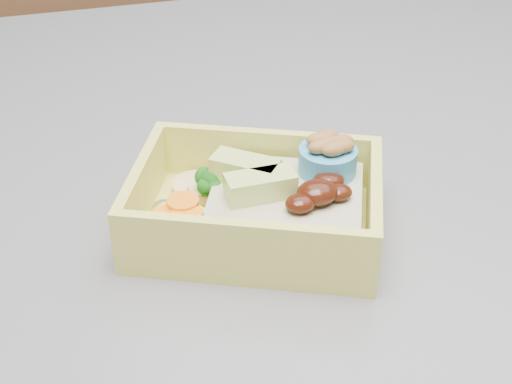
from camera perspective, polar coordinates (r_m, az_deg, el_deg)
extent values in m
cube|color=brown|center=(1.88, -7.29, 10.17)|extent=(3.20, 0.60, 0.90)
cube|color=#323236|center=(0.57, 13.20, 0.24)|extent=(1.24, 0.84, 0.04)
cube|color=#D6D458|center=(0.47, 0.00, -2.73)|extent=(0.19, 0.17, 0.01)
cube|color=#D6D458|center=(0.50, 0.83, 2.98)|extent=(0.15, 0.07, 0.04)
cube|color=#D6D458|center=(0.42, -1.01, -4.60)|extent=(0.15, 0.07, 0.04)
cube|color=#D6D458|center=(0.46, 9.41, -1.18)|extent=(0.05, 0.09, 0.04)
cube|color=#D6D458|center=(0.47, -9.07, 0.26)|extent=(0.05, 0.09, 0.04)
cube|color=gray|center=(0.46, 2.37, -1.35)|extent=(0.12, 0.12, 0.02)
ellipsoid|color=black|center=(0.44, 4.93, -0.03)|extent=(0.03, 0.03, 0.01)
ellipsoid|color=black|center=(0.46, 5.82, 0.86)|extent=(0.03, 0.02, 0.01)
ellipsoid|color=black|center=(0.44, 3.56, -0.91)|extent=(0.02, 0.02, 0.01)
ellipsoid|color=black|center=(0.45, 6.63, -0.04)|extent=(0.02, 0.02, 0.01)
cube|color=#C3D871|center=(0.45, 0.35, 0.52)|extent=(0.04, 0.02, 0.02)
cube|color=#C3D871|center=(0.46, -0.87, 1.83)|extent=(0.05, 0.04, 0.02)
cylinder|color=#799F55|center=(0.48, -3.43, -0.55)|extent=(0.01, 0.01, 0.01)
sphere|color=#186015|center=(0.47, -3.49, 1.03)|extent=(0.02, 0.02, 0.02)
sphere|color=#186015|center=(0.47, -2.57, 1.02)|extent=(0.01, 0.01, 0.01)
sphere|color=#186015|center=(0.48, -4.11, 1.19)|extent=(0.01, 0.01, 0.01)
sphere|color=#186015|center=(0.47, -3.30, 0.33)|extent=(0.01, 0.01, 0.01)
sphere|color=#186015|center=(0.47, -4.02, 0.44)|extent=(0.01, 0.01, 0.01)
sphere|color=#186015|center=(0.48, -3.30, 1.28)|extent=(0.01, 0.01, 0.01)
cylinder|color=yellow|center=(0.45, -6.20, -2.98)|extent=(0.04, 0.04, 0.02)
cylinder|color=orange|center=(0.45, -6.21, -1.70)|extent=(0.02, 0.02, 0.00)
cylinder|color=orange|center=(0.44, -7.17, -1.91)|extent=(0.02, 0.02, 0.00)
cylinder|color=orange|center=(0.44, -5.55, -1.94)|extent=(0.02, 0.02, 0.00)
cylinder|color=orange|center=(0.45, -5.88, -0.79)|extent=(0.02, 0.02, 0.00)
cylinder|color=tan|center=(0.50, -4.72, 0.39)|extent=(0.04, 0.04, 0.01)
cylinder|color=tan|center=(0.49, -3.47, 0.37)|extent=(0.04, 0.04, 0.01)
ellipsoid|color=silver|center=(0.50, -1.42, 1.06)|extent=(0.02, 0.02, 0.02)
ellipsoid|color=silver|center=(0.47, -7.38, -1.59)|extent=(0.02, 0.02, 0.02)
cylinder|color=#3C92CF|center=(0.47, 5.75, 2.51)|extent=(0.04, 0.04, 0.02)
ellipsoid|color=brown|center=(0.47, 5.85, 3.90)|extent=(0.02, 0.02, 0.01)
ellipsoid|color=brown|center=(0.47, 6.83, 4.04)|extent=(0.02, 0.02, 0.01)
ellipsoid|color=brown|center=(0.47, 5.02, 4.23)|extent=(0.02, 0.02, 0.01)
ellipsoid|color=brown|center=(0.46, 6.24, 3.43)|extent=(0.02, 0.02, 0.01)
ellipsoid|color=brown|center=(0.46, 5.16, 3.62)|extent=(0.02, 0.02, 0.01)
ellipsoid|color=brown|center=(0.46, 6.91, 3.65)|extent=(0.02, 0.02, 0.01)
ellipsoid|color=brown|center=(0.47, 5.69, 4.44)|extent=(0.02, 0.02, 0.01)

